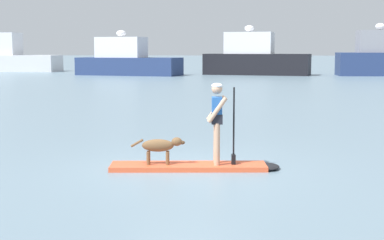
# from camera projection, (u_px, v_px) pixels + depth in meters

# --- Properties ---
(ground_plane) EXTENTS (400.00, 400.00, 0.00)m
(ground_plane) POSITION_uv_depth(u_px,v_px,m) (188.00, 169.00, 12.13)
(ground_plane) COLOR slate
(paddleboard) EXTENTS (3.56, 1.03, 0.10)m
(paddleboard) POSITION_uv_depth(u_px,v_px,m) (199.00, 166.00, 12.12)
(paddleboard) COLOR #E55933
(paddleboard) RESTS_ON ground_plane
(person_paddler) EXTENTS (0.62, 0.50, 1.68)m
(person_paddler) POSITION_uv_depth(u_px,v_px,m) (218.00, 117.00, 12.00)
(person_paddler) COLOR tan
(person_paddler) RESTS_ON paddleboard
(dog) EXTENTS (1.13, 0.27, 0.56)m
(dog) POSITION_uv_depth(u_px,v_px,m) (160.00, 146.00, 12.06)
(dog) COLOR brown
(dog) RESTS_ON paddleboard
(moored_boat_starboard) EXTENTS (12.98, 4.55, 4.85)m
(moored_boat_starboard) POSITION_uv_depth(u_px,v_px,m) (0.00, 57.00, 64.39)
(moored_boat_starboard) COLOR silver
(moored_boat_starboard) RESTS_ON ground_plane
(moored_boat_far_port) EXTENTS (10.18, 5.59, 4.20)m
(moored_boat_far_port) POSITION_uv_depth(u_px,v_px,m) (127.00, 61.00, 54.85)
(moored_boat_far_port) COLOR navy
(moored_boat_far_port) RESTS_ON ground_plane
(moored_boat_far_starboard) EXTENTS (10.33, 5.07, 4.67)m
(moored_boat_far_starboard) POSITION_uv_depth(u_px,v_px,m) (255.00, 59.00, 55.45)
(moored_boat_far_starboard) COLOR black
(moored_boat_far_starboard) RESTS_ON ground_plane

